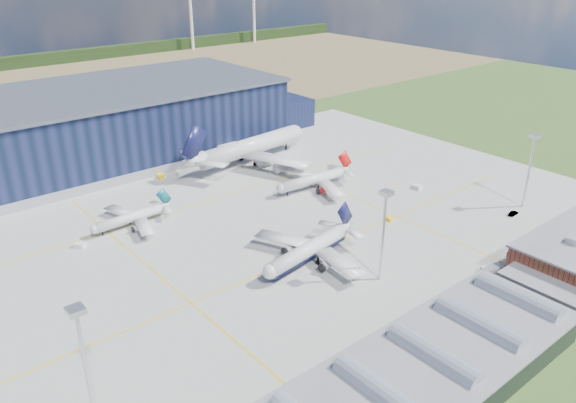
% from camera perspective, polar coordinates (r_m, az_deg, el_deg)
% --- Properties ---
extents(ground, '(600.00, 600.00, 0.00)m').
position_cam_1_polar(ground, '(149.98, -1.89, -4.48)').
color(ground, '#365620').
rests_on(ground, ground).
extents(apron, '(220.00, 160.00, 0.08)m').
position_cam_1_polar(apron, '(157.10, -4.14, -3.11)').
color(apron, '#999894').
rests_on(apron, ground).
extents(farmland, '(600.00, 220.00, 0.01)m').
position_cam_1_polar(farmland, '(341.78, -25.56, 9.73)').
color(farmland, olive).
rests_on(farmland, ground).
extents(hangar, '(145.00, 62.00, 26.10)m').
position_cam_1_polar(hangar, '(224.03, -16.56, 7.58)').
color(hangar, black).
rests_on(hangar, ground).
extents(glass_concourse, '(78.00, 23.00, 8.60)m').
position_cam_1_polar(glass_concourse, '(109.84, 15.55, -15.31)').
color(glass_concourse, black).
rests_on(glass_concourse, ground).
extents(light_mast_west, '(2.60, 2.60, 23.00)m').
position_cam_1_polar(light_mast_west, '(95.58, -20.15, -13.83)').
color(light_mast_west, silver).
rests_on(light_mast_west, ground).
extents(light_mast_center, '(2.60, 2.60, 23.00)m').
position_cam_1_polar(light_mast_center, '(129.82, 9.72, -1.99)').
color(light_mast_center, silver).
rests_on(light_mast_center, ground).
extents(light_mast_east, '(2.60, 2.60, 23.00)m').
position_cam_1_polar(light_mast_east, '(181.09, 23.47, 3.97)').
color(light_mast_east, silver).
rests_on(light_mast_east, ground).
extents(airliner_navy, '(39.79, 39.15, 11.42)m').
position_cam_1_polar(airliner_navy, '(139.29, 2.02, -4.21)').
color(airliner_navy, silver).
rests_on(airliner_navy, ground).
extents(airliner_red, '(33.84, 33.21, 10.31)m').
position_cam_1_polar(airliner_red, '(182.87, 2.48, 2.76)').
color(airliner_red, silver).
rests_on(airliner_red, ground).
extents(airliner_widebody, '(64.07, 62.95, 18.94)m').
position_cam_1_polar(airliner_widebody, '(206.07, -3.75, 6.51)').
color(airliner_widebody, silver).
rests_on(airliner_widebody, ground).
extents(airliner_regional, '(26.94, 26.40, 8.50)m').
position_cam_1_polar(airliner_regional, '(164.04, -15.88, -1.16)').
color(airliner_regional, silver).
rests_on(airliner_regional, ground).
extents(gse_tug_b, '(1.89, 2.74, 1.15)m').
position_cam_1_polar(gse_tug_b, '(165.69, 10.19, -1.72)').
color(gse_tug_b, yellow).
rests_on(gse_tug_b, ground).
extents(gse_cart_a, '(2.17, 3.17, 1.35)m').
position_cam_1_polar(gse_cart_a, '(189.29, 12.97, 1.44)').
color(gse_cart_a, silver).
rests_on(gse_cart_a, ground).
extents(gse_van_b, '(4.78, 5.70, 2.39)m').
position_cam_1_polar(gse_van_b, '(198.20, 4.83, 3.21)').
color(gse_van_b, silver).
rests_on(gse_van_b, ground).
extents(gse_tug_c, '(2.79, 3.66, 1.42)m').
position_cam_1_polar(gse_tug_c, '(198.26, -12.80, 2.52)').
color(gse_tug_c, yellow).
rests_on(gse_tug_c, ground).
extents(gse_cart_b, '(3.13, 3.36, 1.21)m').
position_cam_1_polar(gse_cart_b, '(158.57, -20.39, -4.19)').
color(gse_cart_b, silver).
rests_on(gse_cart_b, ground).
extents(gse_van_c, '(5.54, 3.76, 2.43)m').
position_cam_1_polar(gse_van_c, '(144.86, 19.93, -6.65)').
color(gse_van_c, silver).
rests_on(gse_van_c, ground).
extents(car_a, '(3.36, 2.10, 1.07)m').
position_cam_1_polar(car_a, '(136.84, 16.72, -8.42)').
color(car_a, '#99999E').
rests_on(car_a, ground).
extents(car_b, '(3.98, 1.58, 1.29)m').
position_cam_1_polar(car_b, '(179.14, 21.92, -1.12)').
color(car_b, '#99999E').
rests_on(car_b, ground).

